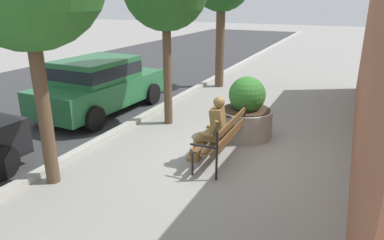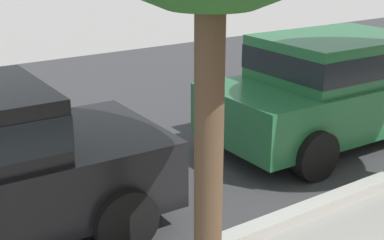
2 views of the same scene
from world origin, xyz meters
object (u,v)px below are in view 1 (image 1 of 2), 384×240
bronze_statue_seated (211,130)px  parked_car_green (100,84)px  park_bench (224,135)px  concrete_planter (246,112)px

bronze_statue_seated → parked_car_green: parked_car_green is taller
park_bench → bronze_statue_seated: 0.31m
concrete_planter → park_bench: bearing=178.8°
bronze_statue_seated → concrete_planter: bearing=-8.5°
bronze_statue_seated → concrete_planter: 1.66m
bronze_statue_seated → concrete_planter: (1.64, -0.24, -0.08)m
concrete_planter → bronze_statue_seated: bearing=171.5°
park_bench → parked_car_green: parked_car_green is taller
bronze_statue_seated → concrete_planter: size_ratio=0.95×
bronze_statue_seated → parked_car_green: (1.72, 4.06, 0.17)m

